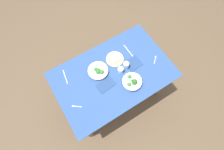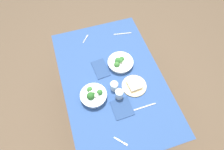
{
  "view_description": "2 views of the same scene",
  "coord_description": "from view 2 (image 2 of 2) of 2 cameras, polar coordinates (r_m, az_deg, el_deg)",
  "views": [
    {
      "loc": [
        -0.45,
        -0.69,
        2.57
      ],
      "look_at": [
        -0.02,
        -0.01,
        0.77
      ],
      "focal_mm": 28.48,
      "sensor_mm": 36.0,
      "label": 1
    },
    {
      "loc": [
        0.83,
        -0.27,
        2.23
      ],
      "look_at": [
        -0.03,
        0.0,
        0.77
      ],
      "focal_mm": 31.94,
      "sensor_mm": 36.0,
      "label": 2
    }
  ],
  "objects": [
    {
      "name": "napkin_folded_lower",
      "position": [
        1.61,
        2.93,
        -9.44
      ],
      "size": [
        0.17,
        0.16,
        0.01
      ],
      "primitive_type": "cube",
      "rotation": [
        0.0,
        0.0,
        0.03
      ],
      "color": "navy",
      "rests_on": "dining_table"
    },
    {
      "name": "table_knife_left",
      "position": [
        2.05,
        3.05,
        11.74
      ],
      "size": [
        0.04,
        0.18,
        0.0
      ],
      "primitive_type": "cube",
      "rotation": [
        0.0,
        0.0,
        4.54
      ],
      "color": "#B7B7BC",
      "rests_on": "dining_table"
    },
    {
      "name": "napkin_folded_upper",
      "position": [
        1.78,
        -3.26,
        1.83
      ],
      "size": [
        0.21,
        0.14,
        0.01
      ],
      "primitive_type": "cube",
      "rotation": [
        0.0,
        0.0,
        0.09
      ],
      "color": "navy",
      "rests_on": "dining_table"
    },
    {
      "name": "dining_table",
      "position": [
        1.83,
        0.15,
        -3.18
      ],
      "size": [
        1.34,
        0.86,
        0.74
      ],
      "color": "#2D4C84",
      "rests_on": "ground_plane"
    },
    {
      "name": "bread_side_plate",
      "position": [
        1.69,
        6.37,
        -2.99
      ],
      "size": [
        0.21,
        0.21,
        0.04
      ],
      "color": "#D6B27A",
      "rests_on": "dining_table"
    },
    {
      "name": "water_glass_center",
      "position": [
        1.65,
        0.62,
        -3.21
      ],
      "size": [
        0.06,
        0.06,
        0.08
      ],
      "primitive_type": "cylinder",
      "color": "silver",
      "rests_on": "dining_table"
    },
    {
      "name": "fork_by_near_bowl",
      "position": [
        1.53,
        2.73,
        -18.54
      ],
      "size": [
        0.09,
        0.08,
        0.0
      ],
      "rotation": [
        0.0,
        0.0,
        0.73
      ],
      "color": "#B7B7BC",
      "rests_on": "dining_table"
    },
    {
      "name": "broccoli_bowl_near",
      "position": [
        1.62,
        -5.34,
        -5.86
      ],
      "size": [
        0.22,
        0.22,
        0.1
      ],
      "color": "white",
      "rests_on": "dining_table"
    },
    {
      "name": "water_glass_side",
      "position": [
        1.61,
        2.22,
        -5.48
      ],
      "size": [
        0.07,
        0.07,
        0.09
      ],
      "primitive_type": "cylinder",
      "color": "silver",
      "rests_on": "dining_table"
    },
    {
      "name": "fork_by_far_bowl",
      "position": [
        2.02,
        -7.54,
        10.31
      ],
      "size": [
        0.09,
        0.08,
        0.0
      ],
      "rotation": [
        0.0,
        0.0,
        2.47
      ],
      "color": "#B7B7BC",
      "rests_on": "dining_table"
    },
    {
      "name": "ground_plane",
      "position": [
        2.39,
        0.12,
        -10.21
      ],
      "size": [
        6.0,
        6.0,
        0.0
      ],
      "primitive_type": "plane",
      "color": "brown"
    },
    {
      "name": "table_knife_right",
      "position": [
        1.63,
        9.37,
        -8.95
      ],
      "size": [
        0.01,
        0.19,
        0.0
      ],
      "primitive_type": "cube",
      "rotation": [
        0.0,
        0.0,
        4.73
      ],
      "color": "#B7B7BC",
      "rests_on": "dining_table"
    },
    {
      "name": "broccoli_bowl_far",
      "position": [
        1.79,
        2.33,
        3.6
      ],
      "size": [
        0.23,
        0.23,
        0.08
      ],
      "color": "white",
      "rests_on": "dining_table"
    }
  ]
}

